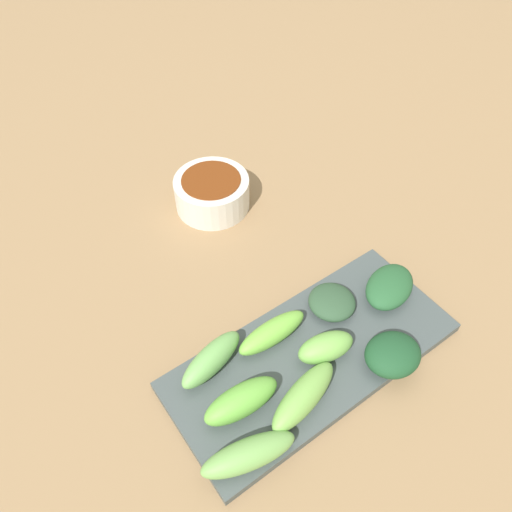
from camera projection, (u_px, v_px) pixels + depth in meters
tabletop at (272, 302)px, 0.60m from camera, size 2.10×2.10×0.02m
sauce_bowl at (212, 192)px, 0.68m from camera, size 0.10×0.10×0.05m
serving_plate at (312, 356)px, 0.53m from camera, size 0.14×0.31×0.01m
broccoli_leafy_0 at (332, 302)px, 0.56m from camera, size 0.06×0.06×0.02m
broccoli_stalk_1 at (211, 359)px, 0.51m from camera, size 0.05×0.08×0.03m
broccoli_stalk_2 at (272, 332)px, 0.53m from camera, size 0.03×0.08×0.02m
broccoli_stalk_3 at (326, 347)px, 0.52m from camera, size 0.04×0.07×0.03m
broccoli_leafy_4 at (389, 287)px, 0.57m from camera, size 0.07×0.08×0.02m
broccoli_leafy_5 at (393, 355)px, 0.51m from camera, size 0.06×0.07×0.03m
broccoli_stalk_6 at (248, 454)px, 0.45m from camera, size 0.05×0.09×0.03m
broccoli_stalk_7 at (303, 396)px, 0.48m from camera, size 0.05×0.09×0.03m
broccoli_stalk_8 at (241, 401)px, 0.48m from camera, size 0.04×0.08×0.03m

